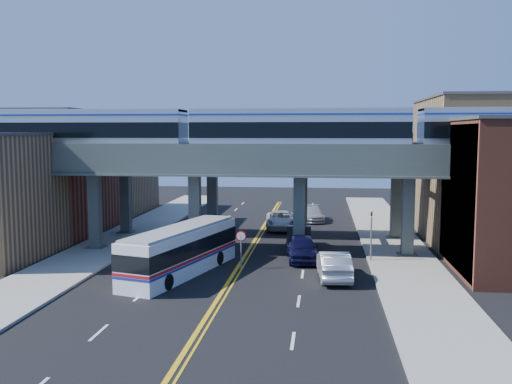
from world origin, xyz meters
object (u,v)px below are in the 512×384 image
(transit_train, at_px, (299,130))
(transit_bus, at_px, (181,251))
(stop_sign, at_px, (241,243))
(car_parked_curb, at_px, (334,265))
(traffic_signal, at_px, (371,230))
(car_lane_a, at_px, (302,248))
(car_lane_b, at_px, (299,238))
(car_lane_d, at_px, (313,214))
(car_lane_c, at_px, (281,220))

(transit_train, xyz_separation_m, transit_bus, (-7.32, -6.81, -7.84))
(stop_sign, distance_m, car_parked_curb, 6.54)
(transit_train, xyz_separation_m, traffic_signal, (5.26, -2.00, -7.06))
(transit_train, height_order, car_parked_curb, transit_train)
(transit_bus, bearing_deg, car_lane_a, -42.13)
(car_lane_a, height_order, car_parked_curb, car_lane_a)
(car_lane_b, distance_m, car_parked_curb, 9.20)
(car_lane_a, bearing_deg, car_lane_b, 88.81)
(car_parked_curb, bearing_deg, transit_bus, -5.16)
(traffic_signal, xyz_separation_m, transit_bus, (-12.58, -4.81, -0.79))
(car_lane_a, xyz_separation_m, car_lane_d, (0.46, 18.37, -0.15))
(stop_sign, height_order, car_lane_c, stop_sign)
(transit_train, height_order, car_lane_c, transit_train)
(car_lane_a, distance_m, car_lane_b, 3.93)
(traffic_signal, height_order, transit_bus, traffic_signal)
(car_lane_a, bearing_deg, car_lane_c, 93.98)
(stop_sign, bearing_deg, car_lane_a, 36.92)
(transit_train, xyz_separation_m, car_lane_d, (0.83, 16.39, -8.61))
(transit_bus, xyz_separation_m, car_lane_c, (5.18, 18.08, -0.67))
(transit_bus, bearing_deg, traffic_signal, -53.31)
(transit_train, height_order, stop_sign, transit_train)
(transit_train, relative_size, traffic_signal, 12.07)
(car_lane_a, relative_size, car_lane_b, 0.98)
(transit_bus, height_order, car_lane_c, transit_bus)
(traffic_signal, relative_size, transit_bus, 0.35)
(stop_sign, relative_size, car_lane_d, 0.51)
(traffic_signal, distance_m, transit_bus, 13.49)
(car_lane_b, bearing_deg, transit_bus, -132.60)
(car_lane_a, xyz_separation_m, car_lane_c, (-2.52, 13.25, -0.06))
(stop_sign, distance_m, car_lane_c, 16.36)
(traffic_signal, bearing_deg, transit_bus, -159.08)
(car_parked_curb, bearing_deg, car_lane_b, -78.41)
(stop_sign, relative_size, car_lane_b, 0.49)
(transit_bus, distance_m, car_lane_b, 11.41)
(stop_sign, relative_size, car_lane_a, 0.50)
(transit_train, xyz_separation_m, car_parked_curb, (2.56, -6.90, -8.47))
(car_lane_d, bearing_deg, car_parked_curb, -91.82)
(transit_bus, bearing_deg, car_lane_b, -24.17)
(traffic_signal, height_order, car_lane_d, traffic_signal)
(stop_sign, xyz_separation_m, car_lane_c, (1.50, 16.27, -0.92))
(car_lane_a, distance_m, car_parked_curb, 5.39)
(traffic_signal, xyz_separation_m, car_lane_a, (-4.88, 0.02, -1.40))
(traffic_signal, height_order, car_lane_a, traffic_signal)
(transit_bus, bearing_deg, stop_sign, -48.06)
(transit_train, height_order, traffic_signal, transit_train)
(car_lane_b, xyz_separation_m, car_lane_c, (-2.14, 9.34, -0.05))
(traffic_signal, xyz_separation_m, car_lane_c, (-7.40, 13.27, -1.46))
(car_lane_a, distance_m, car_lane_d, 18.37)
(stop_sign, bearing_deg, car_lane_d, 78.18)
(car_parked_curb, bearing_deg, stop_sign, -21.67)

